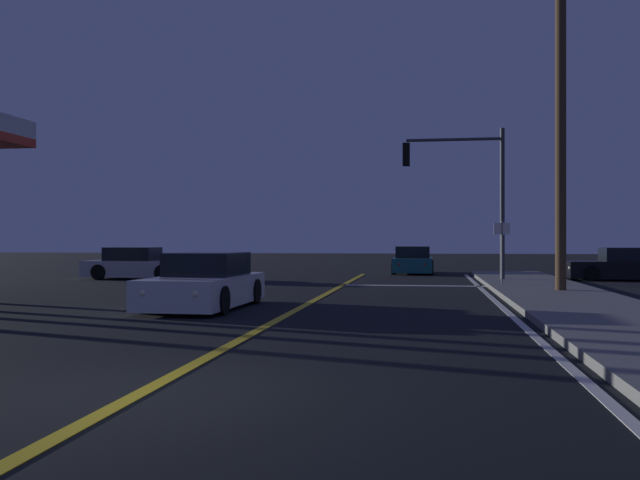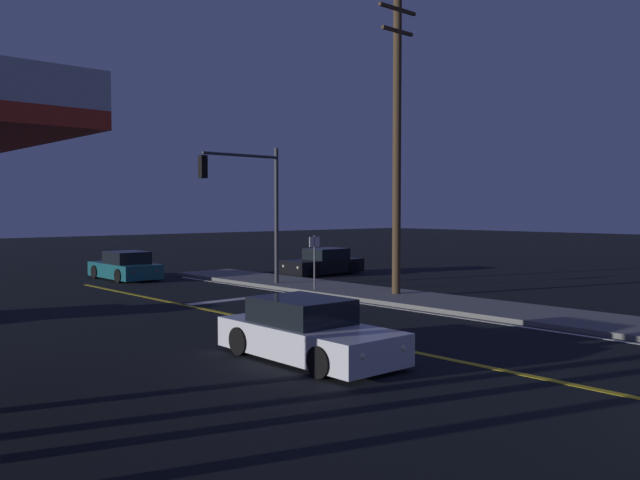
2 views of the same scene
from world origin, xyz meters
name	(u,v)px [view 2 (image 2 of 2)]	position (x,y,z in m)	size (l,w,h in m)	color
sidewalk_right	(504,311)	(6.70, 9.92, 0.07)	(3.20, 35.70, 0.15)	slate
lane_line_center	(357,340)	(0.00, 9.92, 0.01)	(0.20, 33.72, 0.01)	gold
lane_line_edge_right	(470,319)	(4.85, 9.92, 0.01)	(0.16, 33.72, 0.01)	silver
stop_bar	(245,298)	(2.55, 18.33, 0.01)	(5.10, 0.50, 0.01)	silver
car_lead_oncoming_black	(323,263)	(10.94, 23.14, 0.58)	(4.33, 1.90, 1.34)	black
car_side_waiting_white	(307,333)	(-2.28, 9.20, 0.58)	(2.04, 4.56, 1.34)	silver
car_following_oncoming_teal	(125,267)	(2.36, 27.78, 0.58)	(2.00, 4.27, 1.34)	#195960
traffic_signal_near_right	(251,194)	(4.54, 20.63, 3.96)	(3.90, 0.28, 5.95)	#38383D
utility_pole_right	(397,141)	(7.00, 14.75, 5.88)	(1.96, 0.32, 11.35)	#4C3823
street_sign_corner	(314,254)	(5.60, 17.83, 1.55)	(0.56, 0.07, 2.29)	slate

